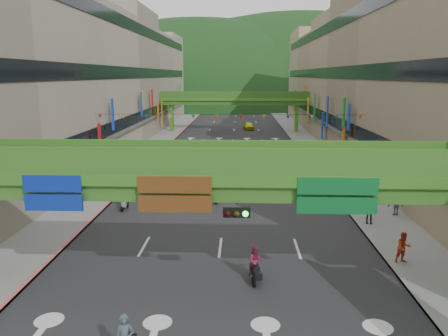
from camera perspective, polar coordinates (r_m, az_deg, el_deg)
road_slab at (r=62.78m, az=1.08°, el=2.99°), size 18.00×140.00×0.02m
sidewalk_left at (r=63.92m, az=-8.84°, el=3.07°), size 4.00×140.00×0.15m
sidewalk_right at (r=63.54m, az=11.07°, el=2.93°), size 4.00×140.00×0.15m
curb_left at (r=63.59m, az=-7.15°, el=3.08°), size 0.20×140.00×0.18m
curb_right at (r=63.27m, az=9.36°, el=2.97°), size 0.20×140.00×0.18m
building_row_left at (r=65.15m, az=-16.11°, el=11.20°), size 12.80×95.00×19.00m
building_row_right at (r=64.50m, az=18.52°, el=11.05°), size 12.80×95.00×19.00m
overpass_near at (r=18.00m, az=1.48°, el=-3.11°), size 28.00×12.27×7.10m
overpass_far at (r=77.13m, az=1.31°, el=8.71°), size 28.00×2.20×7.10m
hill_left at (r=173.02m, az=-3.26°, el=8.76°), size 168.00×140.00×112.00m
hill_right at (r=193.72m, az=9.32°, el=8.98°), size 208.00×176.00×128.00m
bunting_string at (r=42.19m, az=0.61°, el=6.69°), size 26.00×0.36×0.47m
scooter_rider_mid at (r=21.70m, az=4.18°, el=-12.37°), size 0.84×1.59×1.87m
scooter_rider_left at (r=33.47m, az=-12.89°, el=-3.53°), size 1.11×1.60×2.16m
scooter_rider_far at (r=34.51m, az=-1.11°, el=-2.79°), size 0.93×1.59×2.10m
parked_scooter_row at (r=43.54m, az=10.91°, el=-0.61°), size 1.60×11.57×1.08m
car_silver at (r=49.35m, az=-4.76°, el=1.20°), size 1.62×4.02×1.30m
car_yellow at (r=81.37m, az=3.22°, el=5.54°), size 2.06×4.24×1.39m
pedestrian_red at (r=25.32m, az=22.38°, el=-9.90°), size 0.93×0.79×1.67m
pedestrian_dark at (r=30.91m, az=18.43°, el=-5.55°), size 1.11×0.66×1.78m
pedestrian_blue at (r=33.34m, az=21.53°, el=-4.46°), size 0.95×0.72×1.83m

